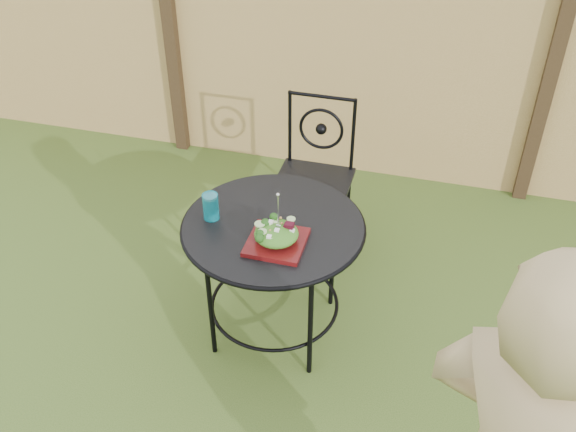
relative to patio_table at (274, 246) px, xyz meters
name	(u,v)px	position (x,y,z in m)	size (l,w,h in m)	color
ground	(257,392)	(0.04, -0.46, -0.59)	(60.00, 60.00, 0.00)	#284315
fence	(350,49)	(0.04, 1.73, 0.36)	(8.00, 0.12, 1.90)	tan
patio_table	(274,246)	(0.00, 0.00, 0.00)	(0.92, 0.92, 0.72)	black
patio_chair	(315,172)	(0.01, 0.85, -0.08)	(0.46, 0.46, 0.95)	black
salad_plate	(277,242)	(0.06, -0.15, 0.15)	(0.27, 0.27, 0.02)	#4A0B0A
salad	(276,234)	(0.06, -0.15, 0.20)	(0.21, 0.21, 0.08)	#235614
fork	(278,212)	(0.07, -0.15, 0.33)	(0.01, 0.01, 0.18)	silver
drinking_glass	(211,206)	(-0.31, -0.03, 0.21)	(0.08, 0.08, 0.14)	#0B7282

